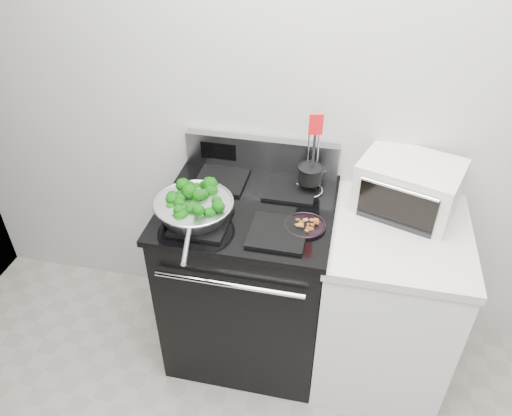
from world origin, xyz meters
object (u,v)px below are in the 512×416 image
(gas_range, at_px, (249,277))
(utensil_holder, at_px, (310,179))
(toaster_oven, at_px, (408,186))
(skillet, at_px, (194,208))
(bacon_plate, at_px, (305,224))

(gas_range, xyz_separation_m, utensil_holder, (0.26, 0.17, 0.53))
(gas_range, relative_size, toaster_oven, 2.25)
(skillet, xyz_separation_m, bacon_plate, (0.48, 0.04, -0.04))
(gas_range, height_order, bacon_plate, gas_range)
(utensil_holder, bearing_deg, gas_range, -162.40)
(utensil_holder, height_order, toaster_oven, utensil_holder)
(skillet, distance_m, utensil_holder, 0.56)
(skillet, relative_size, bacon_plate, 3.07)
(skillet, xyz_separation_m, utensil_holder, (0.47, 0.31, 0.02))
(skillet, height_order, utensil_holder, utensil_holder)
(gas_range, distance_m, utensil_holder, 0.62)
(utensil_holder, relative_size, toaster_oven, 0.81)
(gas_range, bearing_deg, utensil_holder, 33.09)
(skillet, height_order, bacon_plate, skillet)
(skillet, height_order, toaster_oven, toaster_oven)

